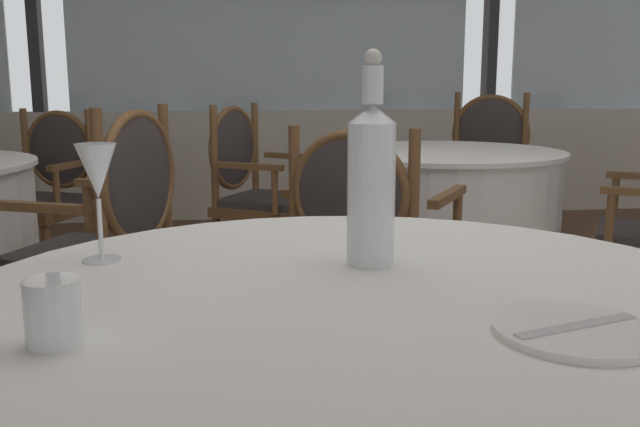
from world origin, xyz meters
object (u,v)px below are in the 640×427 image
(dining_chair_2_1, at_px, (365,238))
(wine_glass, at_px, (97,175))
(side_plate, at_px, (576,331))
(dining_chair_2_3, at_px, (485,166))
(dining_chair_1_1, at_px, (109,229))
(water_tumbler, at_px, (53,312))
(water_bottle, at_px, (371,180))
(dining_chair_2_0, at_px, (255,183))
(dining_chair_1_2, at_px, (46,185))

(dining_chair_2_1, bearing_deg, wine_glass, 179.61)
(side_plate, bearing_deg, dining_chair_2_3, 70.73)
(dining_chair_1_1, relative_size, dining_chair_2_1, 1.07)
(wine_glass, xyz_separation_m, water_tumbler, (0.01, -0.38, -0.11))
(water_bottle, bearing_deg, dining_chair_2_0, 92.02)
(side_plate, height_order, water_tumbler, water_tumbler)
(wine_glass, bearing_deg, water_tumbler, -88.27)
(wine_glass, xyz_separation_m, dining_chair_2_0, (0.36, 2.37, -0.35))
(wine_glass, distance_m, dining_chair_2_1, 1.27)
(water_tumbler, distance_m, dining_chair_2_0, 2.78)
(wine_glass, relative_size, water_tumbler, 2.58)
(dining_chair_1_1, xyz_separation_m, dining_chair_2_1, (0.84, -0.14, -0.02))
(dining_chair_1_2, bearing_deg, dining_chair_1_1, 45.12)
(dining_chair_1_2, bearing_deg, dining_chair_2_0, 103.81)
(wine_glass, height_order, dining_chair_1_2, wine_glass)
(water_tumbler, bearing_deg, water_bottle, 34.93)
(side_plate, distance_m, dining_chair_1_2, 3.29)
(water_tumbler, xyz_separation_m, dining_chair_2_1, (0.65, 1.41, -0.25))
(dining_chair_2_0, bearing_deg, side_plate, -52.20)
(wine_glass, height_order, dining_chair_2_3, dining_chair_2_3)
(dining_chair_2_0, bearing_deg, wine_glass, -66.16)
(dining_chair_2_0, bearing_deg, dining_chair_1_2, -157.70)
(water_tumbler, relative_size, dining_chair_1_2, 0.08)
(water_tumbler, height_order, dining_chair_2_1, dining_chair_2_1)
(dining_chair_2_1, distance_m, dining_chair_2_3, 1.95)
(water_bottle, relative_size, dining_chair_2_3, 0.35)
(water_tumbler, bearing_deg, dining_chair_2_3, 60.96)
(side_plate, distance_m, dining_chair_2_0, 2.82)
(water_bottle, height_order, dining_chair_1_1, water_bottle)
(side_plate, bearing_deg, dining_chair_2_0, 95.35)
(water_bottle, bearing_deg, dining_chair_1_2, 113.79)
(water_tumbler, bearing_deg, wine_glass, 91.73)
(dining_chair_1_1, xyz_separation_m, dining_chair_2_3, (1.89, 1.50, 0.01))
(dining_chair_1_2, bearing_deg, dining_chair_2_3, 116.57)
(side_plate, bearing_deg, water_tumbler, 175.02)
(side_plate, height_order, water_bottle, water_bottle)
(dining_chair_2_3, bearing_deg, dining_chair_2_1, 0.00)
(dining_chair_1_1, xyz_separation_m, dining_chair_2_0, (0.54, 1.20, -0.02))
(dining_chair_2_1, bearing_deg, side_plate, -149.17)
(dining_chair_2_0, distance_m, dining_chair_2_1, 1.37)
(side_plate, distance_m, water_bottle, 0.42)
(dining_chair_1_1, height_order, dining_chair_2_3, dining_chair_2_3)
(dining_chair_1_2, bearing_deg, water_bottle, 47.75)
(dining_chair_2_0, bearing_deg, water_bottle, -55.53)
(water_bottle, bearing_deg, dining_chair_2_3, 65.36)
(side_plate, relative_size, dining_chair_1_1, 0.20)
(dining_chair_1_2, bearing_deg, side_plate, 48.06)
(water_bottle, distance_m, dining_chair_1_2, 2.91)
(dining_chair_2_3, bearing_deg, dining_chair_1_2, -54.94)
(side_plate, xyz_separation_m, dining_chair_2_3, (1.09, 3.11, -0.18))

